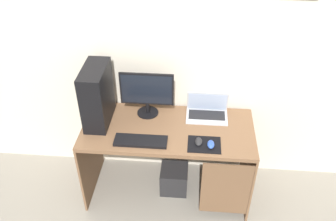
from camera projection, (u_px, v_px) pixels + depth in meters
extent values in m
plane|color=gray|center=(168.00, 188.00, 3.42)|extent=(8.00, 8.00, 0.00)
cube|color=beige|center=(172.00, 48.00, 2.93)|extent=(4.00, 0.04, 2.60)
cube|color=brown|center=(168.00, 129.00, 2.98)|extent=(1.43, 0.64, 0.03)
cube|color=brown|center=(91.00, 157.00, 3.25)|extent=(0.02, 0.64, 0.71)
cube|color=brown|center=(248.00, 166.00, 3.16)|extent=(0.02, 0.64, 0.71)
cube|color=brown|center=(226.00, 190.00, 2.90)|extent=(0.40, 0.01, 0.57)
cube|color=black|center=(97.00, 95.00, 2.91)|extent=(0.19, 0.41, 0.50)
cylinder|color=black|center=(148.00, 113.00, 3.13)|extent=(0.19, 0.19, 0.01)
cylinder|color=black|center=(148.00, 108.00, 3.10)|extent=(0.04, 0.04, 0.10)
cube|color=black|center=(147.00, 89.00, 2.98)|extent=(0.45, 0.02, 0.30)
cube|color=black|center=(147.00, 90.00, 2.97)|extent=(0.42, 0.00, 0.27)
cube|color=#B7BCC6|center=(207.00, 117.00, 3.08)|extent=(0.35, 0.21, 0.01)
cube|color=black|center=(207.00, 115.00, 3.09)|extent=(0.31, 0.13, 0.00)
cube|color=#B7BCC6|center=(208.00, 101.00, 3.09)|extent=(0.35, 0.05, 0.20)
cube|color=#ADC1E5|center=(207.00, 102.00, 3.08)|extent=(0.33, 0.04, 0.18)
cube|color=black|center=(141.00, 141.00, 2.82)|extent=(0.42, 0.14, 0.02)
cube|color=black|center=(204.00, 145.00, 2.80)|extent=(0.26, 0.20, 0.00)
ellipsoid|color=#232326|center=(199.00, 141.00, 2.80)|extent=(0.06, 0.10, 0.03)
ellipsoid|color=#2D51B2|center=(211.00, 144.00, 2.78)|extent=(0.06, 0.10, 0.03)
cube|color=#232326|center=(174.00, 179.00, 3.35)|extent=(0.25, 0.25, 0.25)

